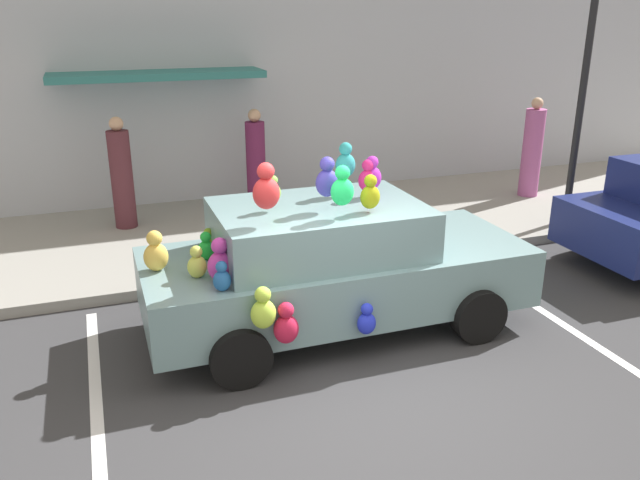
% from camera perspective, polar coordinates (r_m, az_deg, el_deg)
% --- Properties ---
extents(ground_plane, '(60.00, 60.00, 0.00)m').
position_cam_1_polar(ground_plane, '(6.64, 4.17, -13.37)').
color(ground_plane, '#38383A').
extents(sidewalk, '(24.00, 4.00, 0.15)m').
position_cam_1_polar(sidewalk, '(10.91, -6.40, 0.71)').
color(sidewalk, gray).
rests_on(sidewalk, ground).
extents(storefront_building, '(24.00, 1.25, 6.40)m').
position_cam_1_polar(storefront_building, '(12.42, -9.48, 17.58)').
color(storefront_building, '#B2B7C1').
rests_on(storefront_building, ground).
extents(parking_stripe_front, '(0.12, 3.60, 0.01)m').
position_cam_1_polar(parking_stripe_front, '(8.75, 18.88, -5.81)').
color(parking_stripe_front, silver).
rests_on(parking_stripe_front, ground).
extents(parking_stripe_rear, '(0.12, 3.60, 0.01)m').
position_cam_1_polar(parking_stripe_rear, '(7.06, -19.27, -12.31)').
color(parking_stripe_rear, silver).
rests_on(parking_stripe_rear, ground).
extents(plush_covered_car, '(4.49, 2.11, 2.20)m').
position_cam_1_polar(plush_covered_car, '(7.51, 1.00, -2.19)').
color(plush_covered_car, gray).
rests_on(plush_covered_car, ground).
extents(teddy_bear_on_sidewalk, '(0.37, 0.30, 0.70)m').
position_cam_1_polar(teddy_bear_on_sidewalk, '(9.79, -4.78, 0.96)').
color(teddy_bear_on_sidewalk, brown).
rests_on(teddy_bear_on_sidewalk, sidewalk).
extents(street_lamp_post, '(0.28, 0.28, 3.96)m').
position_cam_1_polar(street_lamp_post, '(11.48, 22.36, 13.13)').
color(street_lamp_post, black).
rests_on(street_lamp_post, sidewalk).
extents(pedestrian_near_shopfront, '(0.35, 0.35, 1.80)m').
position_cam_1_polar(pedestrian_near_shopfront, '(11.84, -5.69, 6.86)').
color(pedestrian_near_shopfront, '#641F47').
rests_on(pedestrian_near_shopfront, sidewalk).
extents(pedestrian_walking_past, '(0.36, 0.36, 1.85)m').
position_cam_1_polar(pedestrian_walking_past, '(11.14, -17.14, 5.36)').
color(pedestrian_walking_past, '#54272F').
rests_on(pedestrian_walking_past, sidewalk).
extents(pedestrian_by_lamp, '(0.38, 0.38, 1.90)m').
position_cam_1_polar(pedestrian_by_lamp, '(13.19, 18.26, 7.49)').
color(pedestrian_by_lamp, '#B05691').
rests_on(pedestrian_by_lamp, sidewalk).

